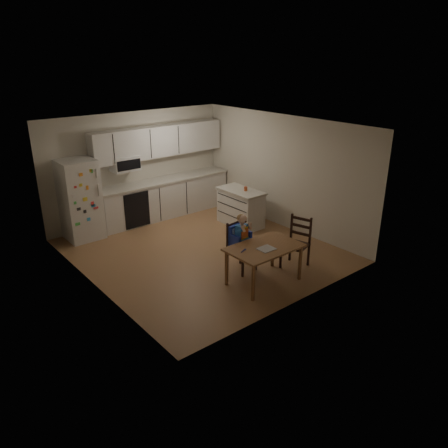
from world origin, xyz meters
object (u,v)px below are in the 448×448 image
at_px(red_cup, 246,189).
at_px(chair_booster, 240,236).
at_px(refrigerator, 80,200).
at_px(kitchen_island, 241,207).
at_px(chair_side, 298,238).
at_px(dining_table, 264,251).

relative_size(red_cup, chair_booster, 0.09).
relative_size(refrigerator, chair_booster, 1.57).
distance_m(refrigerator, kitchen_island, 3.49).
bearing_deg(refrigerator, chair_booster, -63.54).
xyz_separation_m(red_cup, chair_side, (-0.58, -2.09, -0.35)).
bearing_deg(refrigerator, dining_table, -67.23).
height_order(chair_booster, chair_side, chair_booster).
bearing_deg(chair_booster, dining_table, -97.10).
height_order(refrigerator, dining_table, refrigerator).
distance_m(kitchen_island, red_cup, 0.48).
relative_size(chair_booster, chair_side, 1.14).
distance_m(dining_table, chair_booster, 0.62).
xyz_separation_m(kitchen_island, chair_side, (-0.54, -2.20, 0.12)).
relative_size(refrigerator, chair_side, 1.79).
bearing_deg(dining_table, kitchen_island, 56.98).
relative_size(kitchen_island, dining_table, 0.90).
bearing_deg(chair_side, red_cup, 148.44).
relative_size(red_cup, dining_table, 0.08).
distance_m(dining_table, chair_side, 0.95).
bearing_deg(chair_booster, kitchen_island, 40.55).
bearing_deg(chair_side, dining_table, -101.38).
relative_size(dining_table, chair_booster, 1.16).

